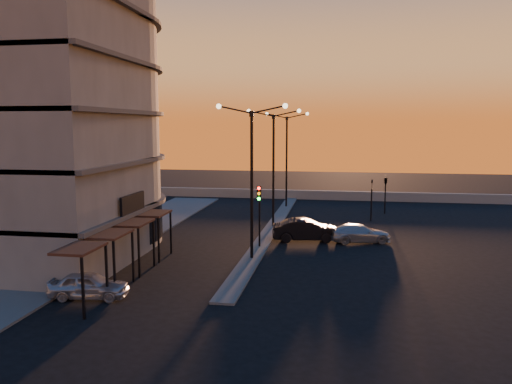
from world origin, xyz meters
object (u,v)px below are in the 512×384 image
object	(u,v)px
car_sedan	(306,230)
car_wagon	(360,233)
streetlamp_mid	(273,158)
car_hatchback	(89,285)
traffic_light_main	(259,206)

from	to	relation	value
car_sedan	car_wagon	world-z (taller)	car_sedan
streetlamp_mid	car_hatchback	xyz separation A→B (m)	(-6.50, -18.09, -4.96)
streetlamp_mid	car_hatchback	world-z (taller)	streetlamp_mid
streetlamp_mid	traffic_light_main	bearing A→B (deg)	-90.00
traffic_light_main	car_hatchback	distance (m)	12.94
traffic_light_main	car_sedan	size ratio (longest dim) A/B	0.89
car_hatchback	car_sedan	xyz separation A→B (m)	(9.45, 13.68, 0.15)
traffic_light_main	car_hatchback	bearing A→B (deg)	-120.66
traffic_light_main	car_hatchback	xyz separation A→B (m)	(-6.50, -10.96, -2.25)
car_sedan	car_wagon	distance (m)	3.80
car_hatchback	car_wagon	world-z (taller)	car_hatchback
streetlamp_mid	car_sedan	world-z (taller)	streetlamp_mid
car_wagon	streetlamp_mid	bearing A→B (deg)	44.26
traffic_light_main	car_sedan	bearing A→B (deg)	42.65
car_hatchback	car_wagon	distance (m)	19.22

